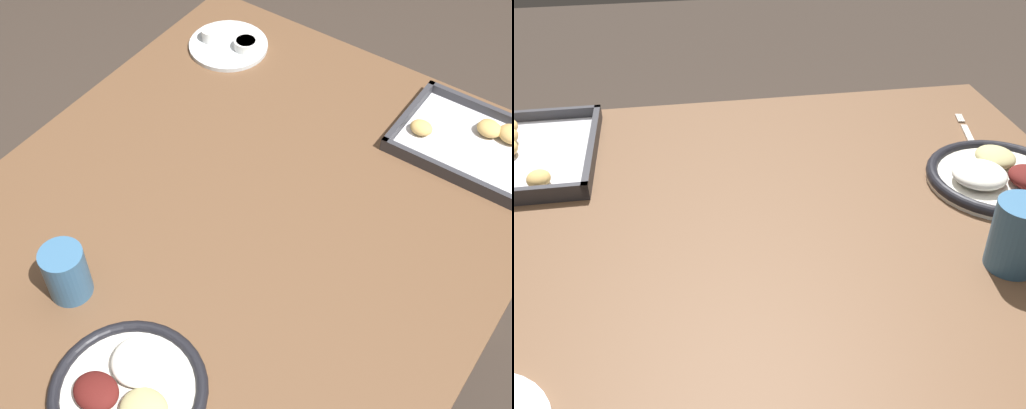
% 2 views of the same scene
% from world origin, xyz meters
% --- Properties ---
extents(dining_table, '(0.96, 1.10, 0.72)m').
position_xyz_m(dining_table, '(0.00, 0.00, 0.62)').
color(dining_table, brown).
rests_on(dining_table, ground_plane).
extents(dinner_plate, '(0.25, 0.25, 0.04)m').
position_xyz_m(dinner_plate, '(0.06, -0.40, 0.73)').
color(dinner_plate, white).
rests_on(dinner_plate, dining_table).
extents(fork, '(0.20, 0.06, 0.00)m').
position_xyz_m(fork, '(0.22, -0.43, 0.72)').
color(fork, silver).
rests_on(fork, dining_table).
extents(baking_tray, '(0.32, 0.22, 0.04)m').
position_xyz_m(baking_tray, '(0.29, 0.41, 0.73)').
color(baking_tray, '#333338').
rests_on(baking_tray, dining_table).
extents(drinking_cup, '(0.07, 0.07, 0.10)m').
position_xyz_m(drinking_cup, '(-0.14, -0.32, 0.77)').
color(drinking_cup, '#38668E').
rests_on(drinking_cup, dining_table).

